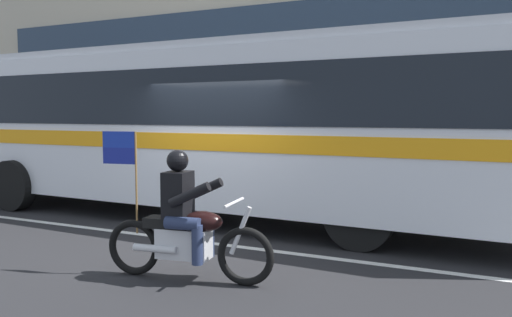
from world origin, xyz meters
name	(u,v)px	position (x,y,z in m)	size (l,w,h in m)	color
ground_plane	(218,234)	(0.00, 0.00, 0.00)	(60.00, 60.00, 0.00)	black
sidewalk_curb	(321,190)	(0.00, 5.10, 0.07)	(28.00, 3.80, 0.15)	#B7B2A8
lane_center_stripe	(198,241)	(0.00, -0.60, 0.00)	(26.60, 0.14, 0.01)	silver
transit_bus	(202,119)	(-1.04, 1.19, 1.88)	(12.52, 2.99, 3.22)	silver
motorcycle_with_rider	(186,225)	(0.90, -2.28, 0.67)	(2.17, 0.72, 1.78)	black
fire_hydrant	(132,166)	(-5.36, 4.34, 0.52)	(0.22, 0.30, 0.75)	red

